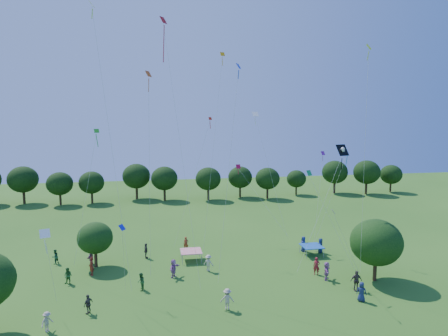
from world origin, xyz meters
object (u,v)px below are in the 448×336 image
(near_tree_north, at_px, (95,238))
(pirate_kite, at_px, (342,152))
(near_tree_east, at_px, (376,242))
(red_high_kite, at_px, (170,73))
(tent_blue, at_px, (312,246))
(tent_red_stripe, at_px, (191,251))

(near_tree_north, bearing_deg, pirate_kite, -12.11)
(near_tree_north, xyz_separation_m, near_tree_east, (26.11, -8.21, 0.63))
(pirate_kite, xyz_separation_m, red_high_kite, (-16.42, -1.77, 6.94))
(near_tree_east, bearing_deg, near_tree_north, 162.55)
(near_tree_east, relative_size, tent_blue, 2.64)
(near_tree_north, height_order, near_tree_east, near_tree_east)
(pirate_kite, relative_size, red_high_kite, 0.51)
(pirate_kite, bearing_deg, tent_red_stripe, 159.99)
(tent_red_stripe, distance_m, pirate_kite, 18.58)
(near_tree_north, bearing_deg, red_high_kite, -42.63)
(near_tree_north, xyz_separation_m, tent_blue, (23.01, -0.64, -2.01))
(near_tree_north, distance_m, pirate_kite, 26.00)
(tent_blue, bearing_deg, tent_red_stripe, 177.10)
(near_tree_east, xyz_separation_m, pirate_kite, (-2.19, 3.08, 8.18))
(near_tree_north, height_order, tent_red_stripe, near_tree_north)
(tent_red_stripe, height_order, tent_blue, same)
(near_tree_east, bearing_deg, tent_blue, 112.23)
(near_tree_north, relative_size, pirate_kite, 0.41)
(near_tree_north, relative_size, red_high_kite, 0.21)
(near_tree_east, distance_m, pirate_kite, 9.01)
(tent_red_stripe, bearing_deg, near_tree_north, -179.78)
(near_tree_east, xyz_separation_m, tent_blue, (-3.10, 7.57, -2.64))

